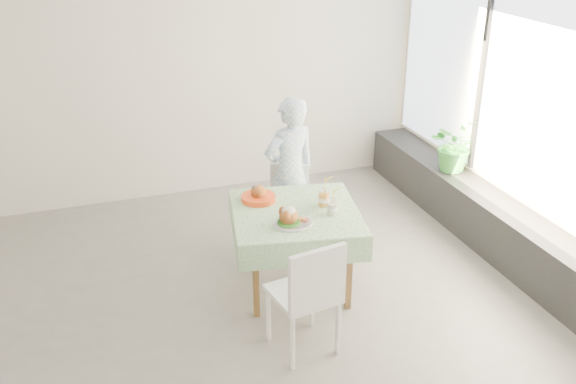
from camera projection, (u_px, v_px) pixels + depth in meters
name	position (u px, v px, depth m)	size (l,w,h in m)	color
floor	(216.00, 314.00, 5.27)	(6.00, 6.00, 0.00)	slate
wall_back	(156.00, 75.00, 6.83)	(6.00, 0.02, 2.80)	white
wall_front	(346.00, 374.00, 2.54)	(6.00, 0.02, 2.80)	white
wall_right	(545.00, 114.00, 5.58)	(0.02, 5.00, 2.80)	white
window_pane	(547.00, 87.00, 5.47)	(0.01, 4.80, 2.18)	#D1E0F9
window_ledge	(507.00, 234.00, 6.00)	(0.40, 4.80, 0.50)	black
cafe_table	(295.00, 241.00, 5.46)	(1.22, 1.22, 0.74)	brown
chair_far	(288.00, 223.00, 6.21)	(0.50, 0.50, 0.80)	white
chair_near	(304.00, 316.00, 4.76)	(0.51, 0.51, 0.94)	white
diner	(290.00, 172.00, 6.09)	(0.54, 0.35, 1.48)	#96C2F0
main_dish	(291.00, 219.00, 5.09)	(0.33, 0.33, 0.17)	white
juice_cup_orange	(324.00, 198.00, 5.40)	(0.11, 0.11, 0.30)	white
juice_cup_lemonade	(332.00, 207.00, 5.26)	(0.09, 0.09, 0.27)	white
second_dish	(258.00, 196.00, 5.51)	(0.30, 0.30, 0.14)	red
potted_plant	(454.00, 144.00, 6.66)	(0.51, 0.44, 0.57)	#2D7025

